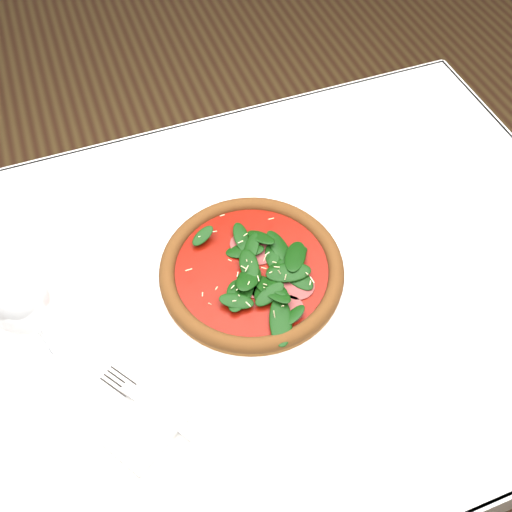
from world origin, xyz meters
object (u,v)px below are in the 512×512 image
object	(u,v)px
pizza	(252,268)
wine_glass	(22,304)
plate	(252,275)
napkin	(160,413)

from	to	relation	value
pizza	wine_glass	xyz separation A→B (m)	(-0.31, -0.02, 0.11)
plate	napkin	size ratio (longest dim) A/B	2.15
pizza	wine_glass	bearing A→B (deg)	-176.01
pizza	napkin	distance (m)	0.25
napkin	pizza	bearing A→B (deg)	40.88
pizza	napkin	xyz separation A→B (m)	(-0.19, -0.17, -0.02)
wine_glass	napkin	xyz separation A→B (m)	(0.12, -0.14, -0.13)
pizza	wine_glass	distance (m)	0.33
pizza	plate	bearing A→B (deg)	0.00
plate	napkin	bearing A→B (deg)	-139.12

